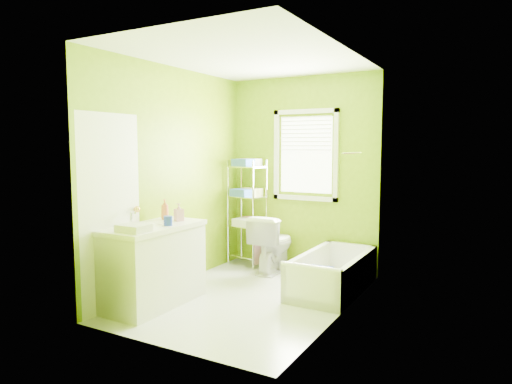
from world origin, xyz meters
The scene contains 9 objects.
ground centered at (0.00, 0.00, 0.00)m, with size 2.90×2.90×0.00m, color silver.
room_envelope centered at (0.00, 0.00, 1.55)m, with size 2.14×2.94×2.62m.
window centered at (0.05, 1.42, 1.61)m, with size 0.92×0.05×1.22m.
door centered at (-1.04, -1.00, 1.00)m, with size 0.09×0.80×2.00m.
right_wall_decor centered at (1.04, -0.02, 1.32)m, with size 0.04×1.48×1.17m.
bathtub centered at (0.72, 0.64, 0.15)m, with size 0.66×1.41×0.46m.
toilet centered at (-0.25, 1.06, 0.38)m, with size 0.43×0.75×0.77m, color white.
vanity centered at (-0.77, -0.69, 0.45)m, with size 0.58×1.13×1.08m.
wire_shelf_unit centered at (-0.72, 1.20, 0.91)m, with size 0.55×0.45×1.50m.
Camera 1 is at (2.45, -4.26, 1.67)m, focal length 32.00 mm.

